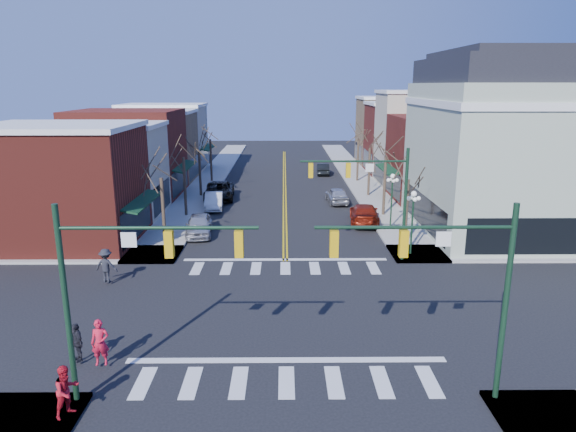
{
  "coord_description": "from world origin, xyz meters",
  "views": [
    {
      "loc": [
        -0.09,
        -23.37,
        10.88
      ],
      "look_at": [
        0.18,
        8.15,
        2.8
      ],
      "focal_mm": 32.0,
      "sensor_mm": 36.0,
      "label": 1
    }
  ],
  "objects_px": {
    "car_right_near": "(364,214)",
    "pedestrian_dark_b": "(106,266)",
    "car_right_mid": "(337,195)",
    "car_right_far": "(323,169)",
    "pedestrian_red_a": "(100,342)",
    "lamppost_corner": "(413,212)",
    "victorian_corner": "(508,144)",
    "car_left_near": "(199,225)",
    "car_left_far": "(219,191)",
    "lamppost_midblock": "(392,192)",
    "pedestrian_red_b": "(67,391)",
    "car_left_mid": "(214,201)",
    "pedestrian_dark_a": "(77,342)"
  },
  "relations": [
    {
      "from": "car_left_near",
      "to": "pedestrian_red_a",
      "type": "bearing_deg",
      "value": -98.46
    },
    {
      "from": "car_left_far",
      "to": "lamppost_midblock",
      "type": "bearing_deg",
      "value": -40.07
    },
    {
      "from": "car_right_far",
      "to": "pedestrian_red_a",
      "type": "distance_m",
      "value": 46.71
    },
    {
      "from": "car_right_far",
      "to": "pedestrian_red_a",
      "type": "xyz_separation_m",
      "value": [
        -12.1,
        -45.11,
        0.4
      ]
    },
    {
      "from": "car_right_mid",
      "to": "pedestrian_dark_b",
      "type": "height_order",
      "value": "pedestrian_dark_b"
    },
    {
      "from": "car_left_mid",
      "to": "car_right_mid",
      "type": "distance_m",
      "value": 11.56
    },
    {
      "from": "lamppost_corner",
      "to": "pedestrian_dark_b",
      "type": "distance_m",
      "value": 18.92
    },
    {
      "from": "lamppost_midblock",
      "to": "car_right_far",
      "type": "xyz_separation_m",
      "value": [
        -3.4,
        25.02,
        -2.27
      ]
    },
    {
      "from": "car_left_far",
      "to": "pedestrian_red_a",
      "type": "bearing_deg",
      "value": -95.22
    },
    {
      "from": "car_left_mid",
      "to": "pedestrian_red_a",
      "type": "height_order",
      "value": "pedestrian_red_a"
    },
    {
      "from": "lamppost_corner",
      "to": "car_left_near",
      "type": "xyz_separation_m",
      "value": [
        -14.6,
        4.92,
        -2.18
      ]
    },
    {
      "from": "car_left_mid",
      "to": "victorian_corner",
      "type": "bearing_deg",
      "value": -22.87
    },
    {
      "from": "car_right_near",
      "to": "pedestrian_dark_b",
      "type": "height_order",
      "value": "pedestrian_dark_b"
    },
    {
      "from": "lamppost_corner",
      "to": "car_right_mid",
      "type": "height_order",
      "value": "lamppost_corner"
    },
    {
      "from": "car_left_far",
      "to": "pedestrian_red_b",
      "type": "relative_size",
      "value": 3.29
    },
    {
      "from": "car_right_near",
      "to": "pedestrian_red_b",
      "type": "height_order",
      "value": "pedestrian_red_b"
    },
    {
      "from": "car_left_near",
      "to": "car_right_near",
      "type": "bearing_deg",
      "value": 8.53
    },
    {
      "from": "car_right_far",
      "to": "car_right_near",
      "type": "bearing_deg",
      "value": 95.78
    },
    {
      "from": "car_right_far",
      "to": "pedestrian_dark_b",
      "type": "height_order",
      "value": "pedestrian_dark_b"
    },
    {
      "from": "pedestrian_red_a",
      "to": "lamppost_midblock",
      "type": "bearing_deg",
      "value": 45.02
    },
    {
      "from": "lamppost_midblock",
      "to": "pedestrian_red_a",
      "type": "bearing_deg",
      "value": -127.65
    },
    {
      "from": "car_right_mid",
      "to": "pedestrian_red_a",
      "type": "xyz_separation_m",
      "value": [
        -12.24,
        -29.1,
        0.33
      ]
    },
    {
      "from": "victorian_corner",
      "to": "lamppost_corner",
      "type": "xyz_separation_m",
      "value": [
        -8.3,
        -6.0,
        -3.7
      ]
    },
    {
      "from": "victorian_corner",
      "to": "car_left_near",
      "type": "bearing_deg",
      "value": -177.29
    },
    {
      "from": "car_left_near",
      "to": "car_left_far",
      "type": "height_order",
      "value": "car_left_far"
    },
    {
      "from": "lamppost_corner",
      "to": "pedestrian_red_b",
      "type": "relative_size",
      "value": 2.39
    },
    {
      "from": "lamppost_corner",
      "to": "lamppost_midblock",
      "type": "bearing_deg",
      "value": 90.0
    },
    {
      "from": "pedestrian_red_a",
      "to": "car_left_mid",
      "type": "bearing_deg",
      "value": 80.74
    },
    {
      "from": "car_left_far",
      "to": "car_right_mid",
      "type": "bearing_deg",
      "value": -12.6
    },
    {
      "from": "car_right_far",
      "to": "victorian_corner",
      "type": "bearing_deg",
      "value": 116.49
    },
    {
      "from": "car_right_mid",
      "to": "pedestrian_red_b",
      "type": "height_order",
      "value": "pedestrian_red_b"
    },
    {
      "from": "car_left_mid",
      "to": "car_right_near",
      "type": "xyz_separation_m",
      "value": [
        12.8,
        -5.09,
        0.07
      ]
    },
    {
      "from": "lamppost_corner",
      "to": "car_right_far",
      "type": "bearing_deg",
      "value": 96.16
    },
    {
      "from": "pedestrian_red_a",
      "to": "pedestrian_dark_b",
      "type": "distance_m",
      "value": 9.18
    },
    {
      "from": "pedestrian_red_b",
      "to": "pedestrian_dark_b",
      "type": "relative_size",
      "value": 0.94
    },
    {
      "from": "lamppost_corner",
      "to": "pedestrian_red_a",
      "type": "relative_size",
      "value": 2.3
    },
    {
      "from": "lamppost_midblock",
      "to": "pedestrian_dark_a",
      "type": "bearing_deg",
      "value": -129.9
    },
    {
      "from": "victorian_corner",
      "to": "pedestrian_dark_a",
      "type": "bearing_deg",
      "value": -142.18
    },
    {
      "from": "victorian_corner",
      "to": "car_right_near",
      "type": "distance_m",
      "value": 11.88
    },
    {
      "from": "car_right_near",
      "to": "pedestrian_red_b",
      "type": "distance_m",
      "value": 28.47
    },
    {
      "from": "car_right_near",
      "to": "car_right_mid",
      "type": "height_order",
      "value": "car_right_near"
    },
    {
      "from": "car_left_near",
      "to": "car_left_far",
      "type": "bearing_deg",
      "value": 84.32
    },
    {
      "from": "car_right_mid",
      "to": "car_right_far",
      "type": "bearing_deg",
      "value": -93.62
    },
    {
      "from": "car_left_near",
      "to": "pedestrian_red_b",
      "type": "relative_size",
      "value": 2.53
    },
    {
      "from": "lamppost_corner",
      "to": "pedestrian_red_b",
      "type": "bearing_deg",
      "value": -132.69
    },
    {
      "from": "victorian_corner",
      "to": "car_left_mid",
      "type": "bearing_deg",
      "value": 162.45
    },
    {
      "from": "lamppost_corner",
      "to": "pedestrian_red_b",
      "type": "height_order",
      "value": "lamppost_corner"
    },
    {
      "from": "car_left_far",
      "to": "pedestrian_dark_a",
      "type": "height_order",
      "value": "pedestrian_dark_a"
    },
    {
      "from": "lamppost_midblock",
      "to": "car_right_near",
      "type": "bearing_deg",
      "value": 137.35
    },
    {
      "from": "car_left_near",
      "to": "pedestrian_dark_b",
      "type": "xyz_separation_m",
      "value": [
        -3.6,
        -9.74,
        0.34
      ]
    }
  ]
}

